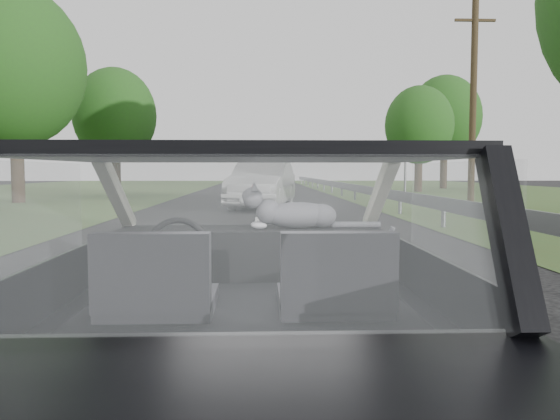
{
  "coord_description": "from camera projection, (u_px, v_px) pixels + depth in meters",
  "views": [
    {
      "loc": [
        0.06,
        -2.71,
        1.35
      ],
      "look_at": [
        0.18,
        0.51,
        1.12
      ],
      "focal_mm": 35.0,
      "sensor_mm": 36.0,
      "label": 1
    }
  ],
  "objects": [
    {
      "name": "guardrail",
      "position": [
        439.0,
        203.0,
        12.88
      ],
      "size": [
        0.05,
        90.0,
        0.32
      ],
      "primitive_type": "cube",
      "color": "slate",
      "rests_on": "ground"
    },
    {
      "name": "tree_5",
      "position": [
        15.0,
        98.0,
        22.65
      ],
      "size": [
        6.17,
        6.17,
        8.71
      ],
      "primitive_type": null,
      "rotation": [
        0.0,
        0.0,
        -0.08
      ],
      "color": "#25501C",
      "rests_on": "ground"
    },
    {
      "name": "dashboard",
      "position": [
        250.0,
        252.0,
        3.36
      ],
      "size": [
        1.58,
        0.45,
        0.3
      ],
      "primitive_type": "cube",
      "color": "black",
      "rests_on": "subject_car"
    },
    {
      "name": "steering_wheel",
      "position": [
        177.0,
        248.0,
        3.04
      ],
      "size": [
        0.36,
        0.36,
        0.04
      ],
      "primitive_type": "torus",
      "color": "black",
      "rests_on": "dashboard"
    },
    {
      "name": "passenger_seat",
      "position": [
        335.0,
        276.0,
        2.46
      ],
      "size": [
        0.5,
        0.72,
        0.42
      ],
      "primitive_type": "cube",
      "color": "black",
      "rests_on": "subject_car"
    },
    {
      "name": "tree_3",
      "position": [
        444.0,
        134.0,
        40.7
      ],
      "size": [
        6.79,
        6.79,
        8.19
      ],
      "primitive_type": null,
      "rotation": [
        0.0,
        0.0,
        -0.31
      ],
      "color": "#25501C",
      "rests_on": "ground"
    },
    {
      "name": "subject_car",
      "position": [
        248.0,
        296.0,
        2.74
      ],
      "size": [
        1.8,
        4.0,
        1.45
      ],
      "primitive_type": "cube",
      "color": "black",
      "rests_on": "ground"
    },
    {
      "name": "tree_6",
      "position": [
        115.0,
        134.0,
        28.89
      ],
      "size": [
        4.65,
        4.65,
        6.58
      ],
      "primitive_type": null,
      "rotation": [
        0.0,
        0.0,
        -0.07
      ],
      "color": "#25501C",
      "rests_on": "ground"
    },
    {
      "name": "highway_sign",
      "position": [
        405.0,
        170.0,
        26.24
      ],
      "size": [
        0.19,
        1.11,
        2.77
      ],
      "primitive_type": "cube",
      "rotation": [
        0.0,
        0.0,
        -0.07
      ],
      "color": "#0A4612",
      "rests_on": "ground"
    },
    {
      "name": "utility_pole",
      "position": [
        473.0,
        104.0,
        21.02
      ],
      "size": [
        0.31,
        0.31,
        7.86
      ],
      "primitive_type": "cylinder",
      "rotation": [
        0.0,
        0.0,
        -0.24
      ],
      "color": "#433420",
      "rests_on": "ground"
    },
    {
      "name": "tree_2",
      "position": [
        419.0,
        141.0,
        34.33
      ],
      "size": [
        4.91,
        4.91,
        6.48
      ],
      "primitive_type": null,
      "rotation": [
        0.0,
        0.0,
        0.16
      ],
      "color": "#25501C",
      "rests_on": "ground"
    },
    {
      "name": "driver_seat",
      "position": [
        156.0,
        277.0,
        2.43
      ],
      "size": [
        0.5,
        0.72,
        0.42
      ],
      "primitive_type": "cube",
      "color": "black",
      "rests_on": "subject_car"
    },
    {
      "name": "other_car",
      "position": [
        262.0,
        185.0,
        19.68
      ],
      "size": [
        2.91,
        5.41,
        1.69
      ],
      "primitive_type": "imported",
      "rotation": [
        0.0,
        0.0,
        -0.18
      ],
      "color": "silver",
      "rests_on": "ground"
    },
    {
      "name": "cat",
      "position": [
        298.0,
        213.0,
        3.34
      ],
      "size": [
        0.63,
        0.24,
        0.28
      ],
      "primitive_type": "ellipsoid",
      "rotation": [
        0.0,
        0.0,
        0.08
      ],
      "color": "gray",
      "rests_on": "dashboard"
    }
  ]
}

